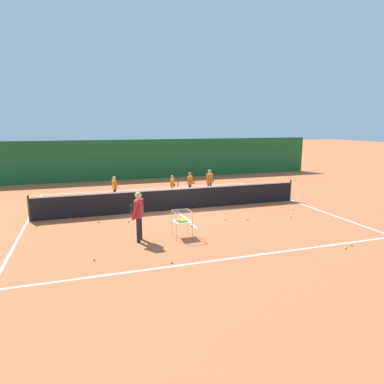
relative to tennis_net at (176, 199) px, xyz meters
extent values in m
plane|color=#BC6038|center=(0.00, 0.00, -0.50)|extent=(120.00, 120.00, 0.00)
cube|color=white|center=(0.00, -5.88, -0.50)|extent=(12.07, 0.08, 0.01)
cube|color=white|center=(0.00, 5.41, -0.50)|extent=(12.07, 0.08, 0.01)
cube|color=white|center=(-6.03, 0.00, -0.50)|extent=(0.08, 11.29, 0.01)
cube|color=white|center=(6.03, 0.00, -0.50)|extent=(0.08, 11.29, 0.01)
cube|color=white|center=(0.00, 0.00, -0.50)|extent=(0.08, 5.82, 0.01)
cylinder|color=#333338|center=(-5.93, 0.00, 0.03)|extent=(0.08, 0.08, 1.05)
cylinder|color=#333338|center=(5.93, 0.00, 0.03)|extent=(0.08, 0.08, 1.05)
cube|color=black|center=(0.00, 0.00, -0.04)|extent=(11.77, 0.02, 0.92)
cube|color=white|center=(0.00, 0.00, 0.45)|extent=(11.77, 0.03, 0.06)
cylinder|color=black|center=(-2.27, -3.72, -0.10)|extent=(0.12, 0.12, 0.81)
cylinder|color=black|center=(-2.16, -3.43, -0.10)|extent=(0.12, 0.12, 0.81)
cube|color=#B2262D|center=(-2.21, -3.58, 0.59)|extent=(0.38, 0.53, 0.57)
sphere|color=#DBAD84|center=(-2.21, -3.58, 1.02)|extent=(0.22, 0.22, 0.22)
cylinder|color=#B2262D|center=(-2.38, -3.81, 0.56)|extent=(0.24, 0.16, 0.55)
cylinder|color=#B2262D|center=(-2.15, -3.30, 0.55)|extent=(0.19, 0.14, 0.56)
torus|color=#262628|center=(-2.39, -3.21, 0.51)|extent=(0.13, 0.28, 0.29)
cylinder|color=black|center=(-2.17, -3.30, 0.51)|extent=(0.22, 0.11, 0.03)
cylinder|color=black|center=(-2.39, 2.90, -0.20)|extent=(0.09, 0.09, 0.61)
cylinder|color=black|center=(-2.37, 2.67, -0.20)|extent=(0.09, 0.09, 0.61)
cube|color=orange|center=(-2.38, 2.79, 0.32)|extent=(0.21, 0.38, 0.42)
sphere|color=#DBAD84|center=(-2.38, 2.79, 0.64)|extent=(0.17, 0.17, 0.17)
cylinder|color=orange|center=(-2.35, 3.00, 0.29)|extent=(0.17, 0.08, 0.42)
cylinder|color=orange|center=(-2.32, 2.59, 0.29)|extent=(0.13, 0.08, 0.42)
cylinder|color=silver|center=(0.51, 2.37, -0.20)|extent=(0.09, 0.09, 0.61)
cylinder|color=silver|center=(0.42, 2.15, -0.20)|extent=(0.09, 0.09, 0.61)
cube|color=orange|center=(0.47, 2.26, 0.32)|extent=(0.29, 0.40, 0.43)
sphere|color=#996B4C|center=(0.47, 2.26, 0.64)|extent=(0.17, 0.17, 0.17)
cylinder|color=orange|center=(0.59, 2.44, 0.30)|extent=(0.18, 0.12, 0.42)
cylinder|color=orange|center=(0.42, 2.06, 0.29)|extent=(0.14, 0.11, 0.42)
torus|color=#262628|center=(0.67, 1.96, 0.30)|extent=(0.13, 0.28, 0.29)
cylinder|color=black|center=(0.44, 2.05, 0.30)|extent=(0.21, 0.11, 0.03)
cylinder|color=navy|center=(1.63, 2.86, -0.19)|extent=(0.09, 0.09, 0.62)
cylinder|color=navy|center=(1.50, 2.66, -0.19)|extent=(0.09, 0.09, 0.62)
cube|color=orange|center=(1.57, 2.76, 0.34)|extent=(0.35, 0.40, 0.44)
sphere|color=#996B4C|center=(1.57, 2.76, 0.67)|extent=(0.17, 0.17, 0.17)
cylinder|color=orange|center=(1.73, 2.91, 0.31)|extent=(0.18, 0.15, 0.43)
cylinder|color=orange|center=(1.47, 2.57, 0.31)|extent=(0.14, 0.13, 0.43)
torus|color=#262628|center=(1.69, 2.42, 0.32)|extent=(0.18, 0.25, 0.29)
cylinder|color=black|center=(1.49, 2.55, 0.32)|extent=(0.20, 0.15, 0.03)
cylinder|color=navy|center=(2.76, 2.79, -0.16)|extent=(0.10, 0.10, 0.68)
cylinder|color=navy|center=(2.57, 2.62, -0.16)|extent=(0.10, 0.10, 0.68)
cube|color=orange|center=(2.67, 2.71, 0.42)|extent=(0.43, 0.40, 0.48)
sphere|color=tan|center=(2.67, 2.71, 0.78)|extent=(0.19, 0.19, 0.19)
cylinder|color=orange|center=(2.88, 2.82, 0.39)|extent=(0.17, 0.19, 0.46)
cylinder|color=orange|center=(2.51, 2.53, 0.38)|extent=(0.15, 0.15, 0.47)
torus|color=#262628|center=(2.68, 2.33, 0.38)|extent=(0.24, 0.21, 0.29)
cylinder|color=black|center=(2.52, 2.52, 0.38)|extent=(0.16, 0.19, 0.03)
cylinder|color=#B7B7BC|center=(-1.06, -3.36, -0.05)|extent=(0.02, 0.02, 0.89)
cylinder|color=#B7B7BC|center=(-0.50, -3.36, -0.05)|extent=(0.02, 0.02, 0.89)
cylinder|color=#B7B7BC|center=(-1.06, -3.92, -0.05)|extent=(0.02, 0.02, 0.89)
cylinder|color=#B7B7BC|center=(-0.50, -3.92, -0.05)|extent=(0.02, 0.02, 0.89)
cube|color=#B7B7BC|center=(-0.78, -3.64, 0.05)|extent=(0.56, 0.56, 0.01)
cube|color=#B7B7BC|center=(-0.78, -3.36, 0.39)|extent=(0.56, 0.02, 0.02)
cube|color=#B7B7BC|center=(-0.78, -3.92, 0.39)|extent=(0.56, 0.02, 0.02)
cube|color=#B7B7BC|center=(-1.06, -3.64, 0.39)|extent=(0.02, 0.56, 0.02)
cube|color=#B7B7BC|center=(-0.50, -3.64, 0.39)|extent=(0.02, 0.56, 0.02)
sphere|color=yellow|center=(-0.91, -3.77, 0.08)|extent=(0.07, 0.07, 0.07)
sphere|color=yellow|center=(-0.91, -3.71, 0.09)|extent=(0.07, 0.07, 0.07)
sphere|color=yellow|center=(-0.91, -3.63, 0.09)|extent=(0.07, 0.07, 0.07)
sphere|color=yellow|center=(-0.91, -3.58, 0.08)|extent=(0.07, 0.07, 0.07)
sphere|color=yellow|center=(-0.91, -3.51, 0.09)|extent=(0.07, 0.07, 0.07)
sphere|color=yellow|center=(-0.85, -3.76, 0.08)|extent=(0.07, 0.07, 0.07)
sphere|color=yellow|center=(-0.85, -3.70, 0.09)|extent=(0.07, 0.07, 0.07)
sphere|color=yellow|center=(-0.85, -3.64, 0.09)|extent=(0.07, 0.07, 0.07)
sphere|color=yellow|center=(-0.85, -3.57, 0.08)|extent=(0.07, 0.07, 0.07)
sphere|color=yellow|center=(-0.84, -3.50, 0.09)|extent=(0.07, 0.07, 0.07)
sphere|color=yellow|center=(-0.79, -3.77, 0.08)|extent=(0.07, 0.07, 0.07)
sphere|color=yellow|center=(-0.78, -3.70, 0.09)|extent=(0.07, 0.07, 0.07)
sphere|color=yellow|center=(-0.78, -3.63, 0.09)|extent=(0.07, 0.07, 0.07)
sphere|color=yellow|center=(-0.78, -3.57, 0.09)|extent=(0.07, 0.07, 0.07)
sphere|color=yellow|center=(-0.79, -3.51, 0.09)|extent=(0.07, 0.07, 0.07)
sphere|color=yellow|center=(-0.72, -3.77, 0.09)|extent=(0.07, 0.07, 0.07)
sphere|color=yellow|center=(-0.72, -3.71, 0.08)|extent=(0.07, 0.07, 0.07)
sphere|color=yellow|center=(-0.72, -3.64, 0.08)|extent=(0.07, 0.07, 0.07)
sphere|color=yellow|center=(-0.71, -3.57, 0.08)|extent=(0.07, 0.07, 0.07)
sphere|color=yellow|center=(-0.72, -3.50, 0.08)|extent=(0.07, 0.07, 0.07)
sphere|color=yellow|center=(-0.66, -3.77, 0.08)|extent=(0.07, 0.07, 0.07)
sphere|color=yellow|center=(-0.65, -3.70, 0.08)|extent=(0.07, 0.07, 0.07)
sphere|color=yellow|center=(-0.66, -3.64, 0.09)|extent=(0.07, 0.07, 0.07)
sphere|color=yellow|center=(-0.65, -3.57, 0.08)|extent=(0.07, 0.07, 0.07)
sphere|color=yellow|center=(-0.65, -3.51, 0.08)|extent=(0.07, 0.07, 0.07)
sphere|color=yellow|center=(-0.92, -3.77, 0.14)|extent=(0.07, 0.07, 0.07)
sphere|color=yellow|center=(-2.26, -1.31, -0.47)|extent=(0.07, 0.07, 0.07)
sphere|color=yellow|center=(-3.70, -4.80, -0.47)|extent=(0.07, 0.07, 0.07)
sphere|color=yellow|center=(-1.69, -5.67, -0.47)|extent=(0.07, 0.07, 0.07)
sphere|color=yellow|center=(-0.11, -2.60, -0.47)|extent=(0.07, 0.07, 0.07)
sphere|color=yellow|center=(4.14, -2.70, -0.47)|extent=(0.07, 0.07, 0.07)
sphere|color=yellow|center=(4.02, -6.12, -0.47)|extent=(0.07, 0.07, 0.07)
sphere|color=yellow|center=(4.99, -1.64, -0.47)|extent=(0.07, 0.07, 0.07)
sphere|color=yellow|center=(2.26, -2.53, -0.47)|extent=(0.07, 0.07, 0.07)
sphere|color=yellow|center=(3.64, -6.29, -0.47)|extent=(0.07, 0.07, 0.07)
sphere|color=yellow|center=(-3.38, -1.01, -0.47)|extent=(0.07, 0.07, 0.07)
sphere|color=yellow|center=(1.44, -2.17, -0.47)|extent=(0.07, 0.07, 0.07)
sphere|color=yellow|center=(4.63, -0.52, -0.47)|extent=(0.07, 0.07, 0.07)
cube|color=#1E5B2D|center=(0.00, 9.27, 0.87)|extent=(26.55, 0.08, 2.74)
camera|label=1|loc=(-3.86, -14.05, 3.22)|focal=31.43mm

